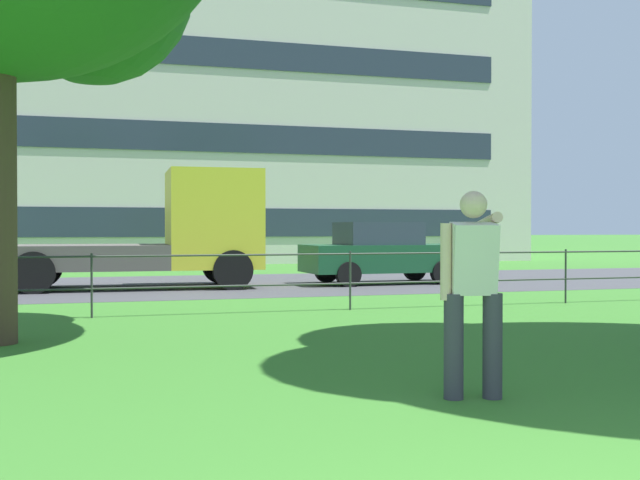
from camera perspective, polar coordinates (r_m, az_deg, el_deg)
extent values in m
cube|color=#424247|center=(19.20, -10.13, -3.29)|extent=(80.00, 7.94, 0.01)
cylinder|color=#333833|center=(12.51, -16.38, -3.23)|extent=(0.04, 0.04, 1.00)
cylinder|color=#333833|center=(13.21, 2.23, -2.98)|extent=(0.04, 0.04, 1.00)
cylinder|color=#333833|center=(15.10, 17.55, -2.54)|extent=(0.04, 0.04, 1.00)
cylinder|color=#333833|center=(12.70, -6.82, -3.37)|extent=(37.89, 0.03, 0.03)
cylinder|color=#333833|center=(12.67, -6.82, -1.11)|extent=(37.89, 0.03, 0.03)
cylinder|color=#383842|center=(6.44, 9.76, -7.68)|extent=(0.16, 0.16, 0.85)
cylinder|color=#383842|center=(6.52, 12.52, -7.58)|extent=(0.16, 0.16, 0.85)
cube|color=silver|center=(6.41, 11.16, -1.33)|extent=(0.42, 0.37, 0.59)
sphere|color=beige|center=(6.41, 11.17, 2.55)|extent=(0.22, 0.22, 0.22)
cylinder|color=beige|center=(6.76, 12.13, 1.27)|extent=(0.22, 0.63, 0.17)
cylinder|color=beige|center=(6.36, 9.20, -1.57)|extent=(0.09, 0.09, 0.62)
cube|color=yellow|center=(18.61, -7.85, 1.51)|extent=(2.17, 2.37, 2.30)
cube|color=#283342|center=(18.74, -5.14, 2.56)|extent=(0.18, 1.84, 0.87)
cube|color=#56514C|center=(18.54, -19.12, -1.22)|extent=(5.27, 2.47, 0.56)
cylinder|color=black|center=(19.72, -7.30, -1.87)|extent=(0.91, 0.33, 0.90)
cylinder|color=black|center=(17.62, -6.41, -2.19)|extent=(0.91, 0.33, 0.90)
cylinder|color=black|center=(19.62, -19.63, -1.93)|extent=(0.91, 0.33, 0.90)
cylinder|color=black|center=(17.52, -20.23, -2.26)|extent=(0.91, 0.33, 0.90)
cube|color=#194C2D|center=(19.61, 4.67, -1.33)|extent=(4.05, 1.82, 0.68)
cube|color=#2D3847|center=(19.54, 4.27, 0.48)|extent=(1.95, 1.58, 0.56)
cylinder|color=black|center=(20.87, 6.94, -2.14)|extent=(0.61, 0.22, 0.60)
cylinder|color=black|center=(19.42, 8.97, -2.36)|extent=(0.61, 0.22, 0.60)
cylinder|color=black|center=(19.94, 0.48, -2.27)|extent=(0.61, 0.22, 0.60)
cylinder|color=black|center=(18.42, 2.09, -2.52)|extent=(0.61, 0.22, 0.60)
cube|color=beige|center=(38.54, -7.56, 10.86)|extent=(24.74, 15.77, 16.19)
cube|color=#283342|center=(30.16, -5.18, 1.29)|extent=(20.78, 0.06, 1.10)
cube|color=#283342|center=(30.36, -5.19, 7.41)|extent=(20.78, 0.06, 1.10)
cube|color=#283342|center=(30.90, -5.20, 13.38)|extent=(20.78, 0.06, 1.10)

